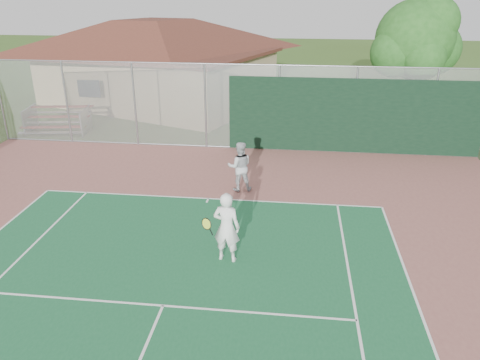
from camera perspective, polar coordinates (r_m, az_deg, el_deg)
name	(u,v)px	position (r m, az deg, el deg)	size (l,w,h in m)	color
back_fence	(281,111)	(19.19, 5.02, 8.36)	(20.08, 0.11, 3.53)	gray
clubhouse	(155,53)	(27.74, -10.27, 14.95)	(14.92, 12.52, 5.49)	tan
bleachers	(57,119)	(23.64, -21.37, 6.91)	(3.09, 2.05, 1.08)	maroon
tree	(417,42)	(24.04, 20.72, 15.46)	(4.28, 4.06, 5.97)	#322012
player_white_front	(226,228)	(11.51, -1.68, -5.85)	(0.97, 0.70, 1.83)	white
player_grey_back	(240,167)	(15.45, -0.04, 1.60)	(0.92, 0.78, 1.68)	#B0B2B5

